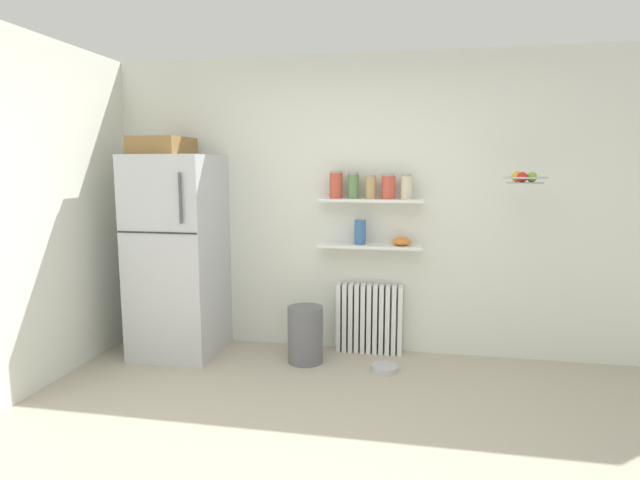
{
  "coord_description": "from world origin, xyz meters",
  "views": [
    {
      "loc": [
        0.51,
        -2.46,
        1.64
      ],
      "look_at": [
        -0.25,
        1.6,
        1.05
      ],
      "focal_mm": 28.65,
      "sensor_mm": 36.0,
      "label": 1
    }
  ],
  "objects_px": {
    "storage_jar_3": "(388,187)",
    "pet_food_bowl": "(385,368)",
    "refrigerator": "(178,252)",
    "radiator": "(369,319)",
    "storage_jar_2": "(371,187)",
    "shelf_bowl": "(402,241)",
    "trash_bin": "(305,334)",
    "hanging_fruit_basket": "(524,178)",
    "storage_jar_4": "(406,187)",
    "storage_jar_0": "(336,185)",
    "vase": "(360,232)",
    "storage_jar_1": "(353,186)"
  },
  "relations": [
    {
      "from": "radiator",
      "to": "hanging_fruit_basket",
      "type": "height_order",
      "value": "hanging_fruit_basket"
    },
    {
      "from": "storage_jar_1",
      "to": "storage_jar_3",
      "type": "xyz_separation_m",
      "value": [
        0.3,
        0.0,
        -0.01
      ]
    },
    {
      "from": "storage_jar_0",
      "to": "vase",
      "type": "height_order",
      "value": "storage_jar_0"
    },
    {
      "from": "trash_bin",
      "to": "storage_jar_1",
      "type": "bearing_deg",
      "value": 38.97
    },
    {
      "from": "radiator",
      "to": "storage_jar_0",
      "type": "bearing_deg",
      "value": -174.27
    },
    {
      "from": "storage_jar_0",
      "to": "hanging_fruit_basket",
      "type": "height_order",
      "value": "hanging_fruit_basket"
    },
    {
      "from": "storage_jar_1",
      "to": "storage_jar_3",
      "type": "distance_m",
      "value": 0.3
    },
    {
      "from": "vase",
      "to": "shelf_bowl",
      "type": "distance_m",
      "value": 0.36
    },
    {
      "from": "storage_jar_0",
      "to": "hanging_fruit_basket",
      "type": "bearing_deg",
      "value": -9.57
    },
    {
      "from": "radiator",
      "to": "storage_jar_4",
      "type": "bearing_deg",
      "value": -5.73
    },
    {
      "from": "radiator",
      "to": "vase",
      "type": "height_order",
      "value": "vase"
    },
    {
      "from": "storage_jar_2",
      "to": "storage_jar_4",
      "type": "height_order",
      "value": "storage_jar_4"
    },
    {
      "from": "storage_jar_1",
      "to": "vase",
      "type": "relative_size",
      "value": 1.06
    },
    {
      "from": "shelf_bowl",
      "to": "hanging_fruit_basket",
      "type": "distance_m",
      "value": 1.09
    },
    {
      "from": "vase",
      "to": "storage_jar_4",
      "type": "bearing_deg",
      "value": 0.0
    },
    {
      "from": "storage_jar_1",
      "to": "hanging_fruit_basket",
      "type": "bearing_deg",
      "value": -10.62
    },
    {
      "from": "storage_jar_0",
      "to": "storage_jar_1",
      "type": "relative_size",
      "value": 1.05
    },
    {
      "from": "refrigerator",
      "to": "shelf_bowl",
      "type": "relative_size",
      "value": 11.61
    },
    {
      "from": "storage_jar_0",
      "to": "hanging_fruit_basket",
      "type": "relative_size",
      "value": 0.72
    },
    {
      "from": "storage_jar_4",
      "to": "pet_food_bowl",
      "type": "relative_size",
      "value": 0.98
    },
    {
      "from": "storage_jar_3",
      "to": "trash_bin",
      "type": "xyz_separation_m",
      "value": [
        -0.66,
        -0.29,
        -1.24
      ]
    },
    {
      "from": "trash_bin",
      "to": "pet_food_bowl",
      "type": "relative_size",
      "value": 2.21
    },
    {
      "from": "refrigerator",
      "to": "radiator",
      "type": "distance_m",
      "value": 1.79
    },
    {
      "from": "radiator",
      "to": "vase",
      "type": "bearing_deg",
      "value": -160.93
    },
    {
      "from": "storage_jar_3",
      "to": "shelf_bowl",
      "type": "distance_m",
      "value": 0.48
    },
    {
      "from": "pet_food_bowl",
      "to": "trash_bin",
      "type": "bearing_deg",
      "value": 172.96
    },
    {
      "from": "radiator",
      "to": "storage_jar_3",
      "type": "distance_m",
      "value": 1.18
    },
    {
      "from": "radiator",
      "to": "trash_bin",
      "type": "bearing_deg",
      "value": -147.74
    },
    {
      "from": "storage_jar_2",
      "to": "pet_food_bowl",
      "type": "height_order",
      "value": "storage_jar_2"
    },
    {
      "from": "radiator",
      "to": "pet_food_bowl",
      "type": "relative_size",
      "value": 2.86
    },
    {
      "from": "vase",
      "to": "pet_food_bowl",
      "type": "bearing_deg",
      "value": -56.14
    },
    {
      "from": "refrigerator",
      "to": "storage_jar_3",
      "type": "xyz_separation_m",
      "value": [
        1.81,
        0.25,
        0.57
      ]
    },
    {
      "from": "trash_bin",
      "to": "radiator",
      "type": "bearing_deg",
      "value": 32.26
    },
    {
      "from": "storage_jar_1",
      "to": "vase",
      "type": "xyz_separation_m",
      "value": [
        0.06,
        0.0,
        -0.4
      ]
    },
    {
      "from": "storage_jar_1",
      "to": "hanging_fruit_basket",
      "type": "distance_m",
      "value": 1.36
    },
    {
      "from": "trash_bin",
      "to": "hanging_fruit_basket",
      "type": "bearing_deg",
      "value": 1.44
    },
    {
      "from": "shelf_bowl",
      "to": "trash_bin",
      "type": "relative_size",
      "value": 0.34
    },
    {
      "from": "storage_jar_2",
      "to": "shelf_bowl",
      "type": "bearing_deg",
      "value": 0.0
    },
    {
      "from": "refrigerator",
      "to": "storage_jar_4",
      "type": "bearing_deg",
      "value": 7.21
    },
    {
      "from": "refrigerator",
      "to": "radiator",
      "type": "bearing_deg",
      "value": 9.49
    },
    {
      "from": "shelf_bowl",
      "to": "hanging_fruit_basket",
      "type": "xyz_separation_m",
      "value": [
        0.91,
        -0.25,
        0.54
      ]
    },
    {
      "from": "storage_jar_3",
      "to": "pet_food_bowl",
      "type": "height_order",
      "value": "storage_jar_3"
    },
    {
      "from": "refrigerator",
      "to": "storage_jar_3",
      "type": "bearing_deg",
      "value": 7.8
    },
    {
      "from": "storage_jar_0",
      "to": "pet_food_bowl",
      "type": "height_order",
      "value": "storage_jar_0"
    },
    {
      "from": "radiator",
      "to": "storage_jar_1",
      "type": "bearing_deg",
      "value": -168.65
    },
    {
      "from": "vase",
      "to": "pet_food_bowl",
      "type": "distance_m",
      "value": 1.15
    },
    {
      "from": "refrigerator",
      "to": "storage_jar_2",
      "type": "bearing_deg",
      "value": 8.49
    },
    {
      "from": "storage_jar_3",
      "to": "shelf_bowl",
      "type": "xyz_separation_m",
      "value": [
        0.12,
        0.0,
        -0.46
      ]
    },
    {
      "from": "refrigerator",
      "to": "trash_bin",
      "type": "height_order",
      "value": "refrigerator"
    },
    {
      "from": "storage_jar_1",
      "to": "vase",
      "type": "distance_m",
      "value": 0.4
    }
  ]
}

